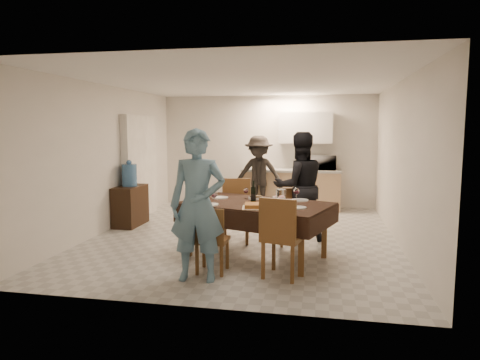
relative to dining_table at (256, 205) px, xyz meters
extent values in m
cube|color=#B3B3AE|center=(-0.38, 1.15, -0.75)|extent=(5.00, 6.00, 0.02)
cube|color=white|center=(-0.38, 1.15, 1.85)|extent=(5.00, 6.00, 0.02)
cube|color=beige|center=(-0.38, 4.15, 0.55)|extent=(5.00, 0.02, 2.60)
cube|color=beige|center=(-0.38, -1.85, 0.55)|extent=(5.00, 0.02, 2.60)
cube|color=beige|center=(-2.88, 1.15, 0.55)|extent=(0.02, 6.00, 2.60)
cube|color=beige|center=(2.12, 1.15, 0.55)|extent=(0.02, 6.00, 2.60)
cube|color=white|center=(-2.80, 2.35, 0.30)|extent=(0.15, 1.40, 2.10)
cube|color=tan|center=(0.22, 3.83, -0.32)|extent=(2.20, 0.60, 0.86)
cube|color=#A0A09C|center=(0.22, 3.83, 0.13)|extent=(2.24, 0.64, 0.05)
cube|color=silver|center=(0.52, 3.97, 1.10)|extent=(1.20, 0.34, 0.70)
cube|color=black|center=(0.00, 0.00, 0.02)|extent=(2.29, 1.77, 0.04)
cube|color=brown|center=(0.00, 0.00, -0.38)|extent=(0.07, 0.07, 0.75)
cube|color=brown|center=(-0.45, -0.75, -0.33)|extent=(0.39, 0.39, 0.05)
cube|color=brown|center=(-0.45, -0.93, -0.10)|extent=(0.39, 0.04, 0.42)
cube|color=brown|center=(0.45, -0.75, -0.26)|extent=(0.56, 0.56, 0.05)
cube|color=brown|center=(0.45, -0.96, 0.02)|extent=(0.46, 0.15, 0.49)
cube|color=brown|center=(-0.45, 0.75, -0.26)|extent=(0.53, 0.53, 0.05)
cube|color=brown|center=(-0.45, 0.54, 0.02)|extent=(0.46, 0.11, 0.49)
cube|color=brown|center=(0.45, 0.75, -0.32)|extent=(0.46, 0.46, 0.05)
cube|color=brown|center=(0.45, 0.57, -0.09)|extent=(0.40, 0.10, 0.43)
cube|color=black|center=(-2.66, 1.55, -0.38)|extent=(0.41, 0.81, 0.75)
cylinder|color=#477CB7|center=(-2.66, 1.55, 0.21)|extent=(0.28, 0.28, 0.42)
cylinder|color=white|center=(0.35, -0.05, 0.14)|extent=(0.14, 0.14, 0.21)
cube|color=#B67935|center=(0.10, -0.38, 0.06)|extent=(0.49, 0.40, 0.06)
cylinder|color=white|center=(0.30, 0.18, 0.07)|extent=(0.17, 0.17, 0.07)
cylinder|color=white|center=(-0.05, 0.28, 0.05)|extent=(0.20, 0.20, 0.04)
cylinder|color=white|center=(-0.60, -0.30, 0.04)|extent=(0.24, 0.24, 0.01)
cylinder|color=white|center=(0.60, -0.30, 0.04)|extent=(0.23, 0.23, 0.01)
cylinder|color=white|center=(-0.60, 0.30, 0.04)|extent=(0.25, 0.25, 0.01)
cylinder|color=white|center=(0.60, 0.30, 0.04)|extent=(0.25, 0.25, 0.01)
imported|color=silver|center=(0.93, 3.83, 0.32)|extent=(0.57, 0.39, 0.32)
imported|color=#628DA9|center=(-0.55, -1.05, 0.17)|extent=(0.71, 0.50, 1.84)
imported|color=black|center=(0.55, 1.05, 0.14)|extent=(1.05, 0.94, 1.78)
imported|color=black|center=(-0.47, 3.38, 0.09)|extent=(1.09, 0.62, 1.68)
camera|label=1|loc=(0.91, -5.91, 1.08)|focal=32.00mm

